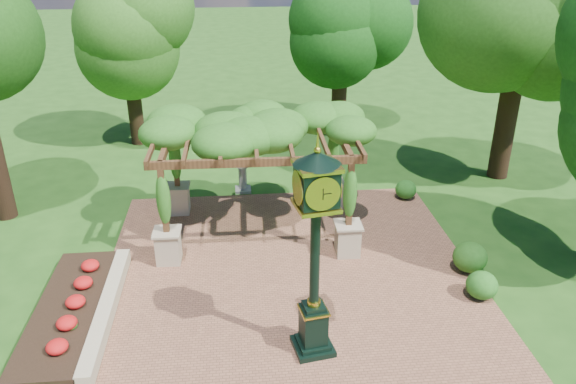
{
  "coord_description": "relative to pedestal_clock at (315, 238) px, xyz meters",
  "views": [
    {
      "loc": [
        -1.32,
        -10.94,
        8.54
      ],
      "look_at": [
        0.0,
        2.5,
        2.2
      ],
      "focal_mm": 35.0,
      "sensor_mm": 36.0,
      "label": 1
    }
  ],
  "objects": [
    {
      "name": "tree_north",
      "position": [
        3.29,
        15.11,
        2.2
      ],
      "size": [
        4.05,
        4.05,
        7.41
      ],
      "color": "#332114",
      "rests_on": "ground"
    },
    {
      "name": "pedestal_clock",
      "position": [
        0.0,
        0.0,
        0.0
      ],
      "size": [
        1.09,
        1.09,
        4.81
      ],
      "rotation": [
        0.0,
        0.0,
        0.17
      ],
      "color": "black",
      "rests_on": "brick_plaza"
    },
    {
      "name": "pergola",
      "position": [
        -0.96,
        5.5,
        0.16
      ],
      "size": [
        5.95,
        3.81,
        3.7
      ],
      "rotation": [
        0.0,
        0.0,
        -0.02
      ],
      "color": "tan",
      "rests_on": "brick_plaza"
    },
    {
      "name": "border_wall",
      "position": [
        -4.8,
        1.68,
        -2.68
      ],
      "size": [
        0.35,
        5.0,
        0.4
      ],
      "primitive_type": "cube",
      "color": "#C6B793",
      "rests_on": "ground"
    },
    {
      "name": "shrub_front",
      "position": [
        4.51,
        1.51,
        -2.48
      ],
      "size": [
        0.8,
        0.8,
        0.72
      ],
      "primitive_type": "ellipsoid",
      "rotation": [
        0.0,
        0.0,
        -0.0
      ],
      "color": "#225B1A",
      "rests_on": "brick_plaza"
    },
    {
      "name": "shrub_back",
      "position": [
        4.27,
        7.37,
        -2.51
      ],
      "size": [
        0.91,
        0.91,
        0.66
      ],
      "primitive_type": "ellipsoid",
      "rotation": [
        0.0,
        0.0,
        -0.29
      ],
      "color": "#215819",
      "rests_on": "brick_plaza"
    },
    {
      "name": "brick_plaza",
      "position": [
        -0.2,
        2.18,
        -2.86
      ],
      "size": [
        10.0,
        12.0,
        0.04
      ],
      "primitive_type": "cube",
      "color": "brown",
      "rests_on": "ground"
    },
    {
      "name": "tree_west_far",
      "position": [
        -5.78,
        14.06,
        2.05
      ],
      "size": [
        3.82,
        3.82,
        7.18
      ],
      "color": "black",
      "rests_on": "ground"
    },
    {
      "name": "ground",
      "position": [
        -0.2,
        1.18,
        -2.88
      ],
      "size": [
        120.0,
        120.0,
        0.0
      ],
      "primitive_type": "plane",
      "color": "#1E4714",
      "rests_on": "ground"
    },
    {
      "name": "sundial",
      "position": [
        -1.34,
        8.59,
        -2.43
      ],
      "size": [
        0.56,
        0.56,
        1.01
      ],
      "rotation": [
        0.0,
        0.0,
        0.01
      ],
      "color": "gray",
      "rests_on": "ground"
    },
    {
      "name": "shrub_mid",
      "position": [
        4.69,
        2.73,
        -2.42
      ],
      "size": [
        0.97,
        0.97,
        0.83
      ],
      "primitive_type": "ellipsoid",
      "rotation": [
        0.0,
        0.0,
        -0.05
      ],
      "color": "#265A19",
      "rests_on": "brick_plaza"
    },
    {
      "name": "flower_bed",
      "position": [
        -5.7,
        1.68,
        -2.7
      ],
      "size": [
        1.5,
        5.0,
        0.36
      ],
      "primitive_type": "cube",
      "color": "red",
      "rests_on": "ground"
    }
  ]
}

